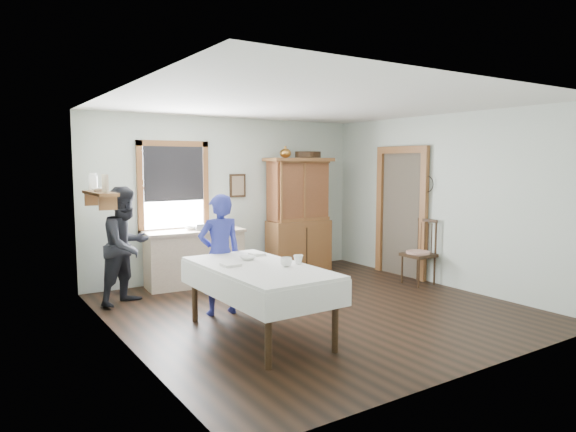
{
  "coord_description": "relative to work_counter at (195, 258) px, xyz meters",
  "views": [
    {
      "loc": [
        -3.97,
        -5.39,
        1.95
      ],
      "look_at": [
        -0.23,
        0.3,
        1.23
      ],
      "focal_mm": 32.0,
      "sensor_mm": 36.0,
      "label": 1
    }
  ],
  "objects": [
    {
      "name": "shelf_bowl",
      "position": [
        -1.55,
        -0.56,
        1.15
      ],
      "size": [
        0.22,
        0.22,
        0.05
      ],
      "primitive_type": "imported",
      "color": "white",
      "rests_on": "wall_shelf"
    },
    {
      "name": "framed_picture",
      "position": [
        0.97,
        0.35,
        1.11
      ],
      "size": [
        0.3,
        0.04,
        0.4
      ],
      "primitive_type": "cube",
      "color": "#332212",
      "rests_on": "room"
    },
    {
      "name": "wall_shelf",
      "position": [
        -1.55,
        -0.57,
        1.13
      ],
      "size": [
        0.24,
        1.0,
        0.44
      ],
      "color": "brown",
      "rests_on": "room"
    },
    {
      "name": "rug_beater",
      "position": [
        3.27,
        -1.81,
        1.28
      ],
      "size": [
        0.01,
        0.27,
        0.27
      ],
      "primitive_type": "torus",
      "rotation": [
        0.0,
        1.57,
        0.0
      ],
      "color": "black",
      "rests_on": "room"
    },
    {
      "name": "figure_dark",
      "position": [
        -1.19,
        -0.47,
        0.31
      ],
      "size": [
        0.92,
        0.85,
        1.5
      ],
      "primitive_type": "imported",
      "rotation": [
        0.0,
        0.0,
        0.51
      ],
      "color": "black",
      "rests_on": "room"
    },
    {
      "name": "counter_bowl",
      "position": [
        -0.04,
        0.03,
        0.47
      ],
      "size": [
        0.23,
        0.23,
        0.06
      ],
      "primitive_type": "imported",
      "rotation": [
        0.0,
        0.0,
        0.31
      ],
      "color": "white",
      "rests_on": "work_counter"
    },
    {
      "name": "room",
      "position": [
        0.82,
        -2.11,
        0.91
      ],
      "size": [
        5.01,
        5.01,
        2.7
      ],
      "color": "black",
      "rests_on": "ground"
    },
    {
      "name": "table_bowl",
      "position": [
        -0.27,
        -2.25,
        0.38
      ],
      "size": [
        0.21,
        0.21,
        0.05
      ],
      "primitive_type": "imported",
      "rotation": [
        0.0,
        0.0,
        0.08
      ],
      "color": "white",
      "rests_on": "dining_table"
    },
    {
      "name": "dining_table",
      "position": [
        -0.34,
        -2.62,
        -0.04
      ],
      "size": [
        1.07,
        2.01,
        0.8
      ],
      "primitive_type": "cube",
      "rotation": [
        0.0,
        0.0,
        0.01
      ],
      "color": "silver",
      "rests_on": "room"
    },
    {
      "name": "work_counter",
      "position": [
        0.0,
        0.0,
        0.0
      ],
      "size": [
        1.59,
        0.71,
        0.89
      ],
      "primitive_type": "cube",
      "rotation": [
        0.0,
        0.0,
        -0.08
      ],
      "color": "tan",
      "rests_on": "room"
    },
    {
      "name": "china_hutch",
      "position": [
        2.03,
        0.04,
        0.57
      ],
      "size": [
        1.22,
        0.64,
        2.03
      ],
      "primitive_type": "cube",
      "rotation": [
        0.0,
        0.0,
        -0.06
      ],
      "color": "brown",
      "rests_on": "room"
    },
    {
      "name": "spindle_chair",
      "position": [
        3.04,
        -1.88,
        0.08
      ],
      "size": [
        0.49,
        0.49,
        1.05
      ],
      "primitive_type": "cube",
      "rotation": [
        0.0,
        0.0,
        -0.02
      ],
      "color": "#332212",
      "rests_on": "room"
    },
    {
      "name": "counter_book",
      "position": [
        0.06,
        0.08,
        0.46
      ],
      "size": [
        0.26,
        0.29,
        0.02
      ],
      "primitive_type": "imported",
      "rotation": [
        0.0,
        0.0,
        0.39
      ],
      "color": "#7F6B55",
      "rests_on": "work_counter"
    },
    {
      "name": "woman_blue",
      "position": [
        -0.34,
        -1.62,
        0.27
      ],
      "size": [
        0.56,
        0.4,
        1.44
      ],
      "primitive_type": "imported",
      "rotation": [
        0.0,
        0.0,
        3.03
      ],
      "color": "navy",
      "rests_on": "room"
    },
    {
      "name": "pail",
      "position": [
        1.29,
        -0.14,
        -0.28
      ],
      "size": [
        0.39,
        0.39,
        0.32
      ],
      "primitive_type": "cube",
      "rotation": [
        0.0,
        0.0,
        -0.42
      ],
      "color": "gray",
      "rests_on": "room"
    },
    {
      "name": "wicker_basket",
      "position": [
        1.56,
        -0.14,
        -0.34
      ],
      "size": [
        0.42,
        0.37,
        0.21
      ],
      "primitive_type": "cube",
      "rotation": [
        0.0,
        0.0,
        -0.41
      ],
      "color": "#A07348",
      "rests_on": "room"
    },
    {
      "name": "table_cup_a",
      "position": [
        -0.11,
        -2.83,
        0.41
      ],
      "size": [
        0.14,
        0.14,
        0.1
      ],
      "primitive_type": "imported",
      "rotation": [
        0.0,
        0.0,
        0.03
      ],
      "color": "white",
      "rests_on": "dining_table"
    },
    {
      "name": "doorway",
      "position": [
        3.27,
        -1.26,
        0.72
      ],
      "size": [
        0.09,
        1.14,
        2.22
      ],
      "color": "#4D4437",
      "rests_on": "room"
    },
    {
      "name": "window",
      "position": [
        -0.18,
        0.35,
        1.18
      ],
      "size": [
        1.18,
        0.07,
        1.48
      ],
      "color": "white",
      "rests_on": "room"
    },
    {
      "name": "table_cup_b",
      "position": [
        0.09,
        -2.78,
        0.41
      ],
      "size": [
        0.14,
        0.14,
        0.1
      ],
      "primitive_type": "imported",
      "rotation": [
        0.0,
        0.0,
        0.36
      ],
      "color": "white",
      "rests_on": "dining_table"
    }
  ]
}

